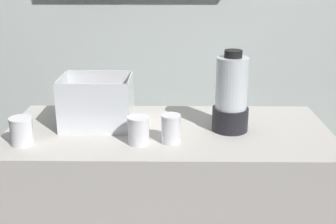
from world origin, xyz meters
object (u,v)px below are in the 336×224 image
(juice_cup_mango_left, at_px, (139,132))
(blender_pitcher, at_px, (231,96))
(carrot_display_bin, at_px, (98,111))
(juice_cup_carrot_far_left, at_px, (22,132))
(juice_cup_carrot_middle, at_px, (171,131))

(juice_cup_mango_left, bearing_deg, blender_pitcher, 22.27)
(carrot_display_bin, distance_m, juice_cup_carrot_far_left, 0.34)
(juice_cup_carrot_far_left, bearing_deg, juice_cup_mango_left, 1.49)
(carrot_display_bin, relative_size, juice_cup_carrot_middle, 2.57)
(carrot_display_bin, relative_size, blender_pitcher, 0.87)
(juice_cup_mango_left, bearing_deg, carrot_display_bin, 134.13)
(juice_cup_carrot_far_left, bearing_deg, blender_pitcher, 11.29)
(juice_cup_carrot_far_left, distance_m, juice_cup_carrot_middle, 0.59)
(blender_pitcher, xyz_separation_m, juice_cup_carrot_far_left, (-0.84, -0.17, -0.10))
(juice_cup_carrot_far_left, height_order, juice_cup_carrot_middle, juice_cup_carrot_middle)
(blender_pitcher, height_order, juice_cup_carrot_middle, blender_pitcher)
(juice_cup_carrot_far_left, bearing_deg, carrot_display_bin, 38.87)
(carrot_display_bin, distance_m, juice_cup_carrot_middle, 0.38)
(juice_cup_mango_left, distance_m, juice_cup_carrot_middle, 0.13)
(blender_pitcher, bearing_deg, carrot_display_bin, 175.49)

